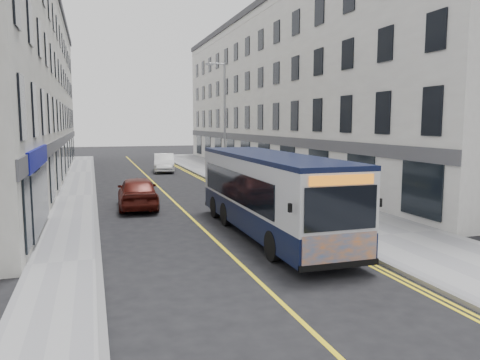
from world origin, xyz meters
TOP-DOWN VIEW (x-y plane):
  - ground at (0.00, 0.00)m, footprint 140.00×140.00m
  - pavement_east at (6.25, 12.00)m, footprint 4.50×64.00m
  - pavement_west at (-5.00, 12.00)m, footprint 2.00×64.00m
  - kerb_east at (4.00, 12.00)m, footprint 0.18×64.00m
  - kerb_west at (-4.00, 12.00)m, footprint 0.18×64.00m
  - road_centre_line at (0.00, 12.00)m, footprint 0.12×64.00m
  - road_dbl_yellow_inner at (3.55, 12.00)m, footprint 0.10×64.00m
  - road_dbl_yellow_outer at (3.75, 12.00)m, footprint 0.10×64.00m
  - terrace_east at (11.50, 21.00)m, footprint 6.00×46.00m
  - terrace_west at (-9.00, 21.00)m, footprint 6.00×46.00m
  - streetlamp at (4.17, 14.00)m, footprint 1.32×0.18m
  - city_bus at (2.10, 0.43)m, footprint 2.43×10.40m
  - bicycle at (4.40, -0.66)m, footprint 2.19×1.30m
  - pedestrian_near at (7.22, 11.58)m, footprint 0.71×0.59m
  - pedestrian_far at (5.22, 13.91)m, footprint 1.19×1.16m
  - car_white at (1.80, 24.44)m, footprint 2.24×4.83m
  - car_maroon at (-2.00, 7.62)m, footprint 2.09×4.74m

SIDE VIEW (x-z plane):
  - ground at x=0.00m, z-range 0.00..0.00m
  - road_centre_line at x=0.00m, z-range 0.00..0.01m
  - road_dbl_yellow_inner at x=3.55m, z-range 0.00..0.01m
  - road_dbl_yellow_outer at x=3.75m, z-range 0.00..0.01m
  - pavement_east at x=6.25m, z-range 0.00..0.12m
  - pavement_west at x=-5.00m, z-range 0.00..0.12m
  - kerb_east at x=4.00m, z-range 0.00..0.13m
  - kerb_west at x=-4.00m, z-range 0.00..0.13m
  - bicycle at x=4.40m, z-range 0.12..1.21m
  - car_white at x=1.80m, z-range 0.00..1.53m
  - car_maroon at x=-2.00m, z-range 0.00..1.59m
  - pedestrian_near at x=7.22m, z-range 0.12..1.78m
  - pedestrian_far at x=5.22m, z-range 0.12..2.05m
  - city_bus at x=2.10m, z-range 0.14..3.16m
  - streetlamp at x=4.17m, z-range 0.38..8.38m
  - terrace_east at x=11.50m, z-range 0.00..13.00m
  - terrace_west at x=-9.00m, z-range 0.00..13.00m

